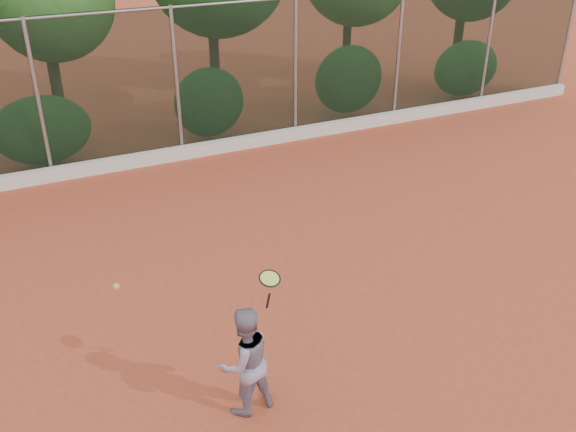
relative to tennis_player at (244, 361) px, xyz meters
name	(u,v)px	position (x,y,z in m)	size (l,w,h in m)	color
ground	(316,316)	(1.67, 1.33, -0.75)	(80.00, 80.00, 0.00)	#A54127
concrete_curb	(185,152)	(1.67, 8.15, -0.60)	(24.00, 0.20, 0.30)	beige
tennis_player	(244,361)	(0.00, 0.00, 0.00)	(0.73, 0.57, 1.50)	gray
chainlink_fence	(176,80)	(1.67, 8.33, 1.11)	(24.09, 0.09, 3.50)	black
tennis_racket	(270,281)	(0.31, -0.09, 1.14)	(0.26, 0.26, 0.53)	black
tennis_ball_in_flight	(116,286)	(-1.29, 0.55, 1.14)	(0.07, 0.07, 0.07)	#AECC2E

